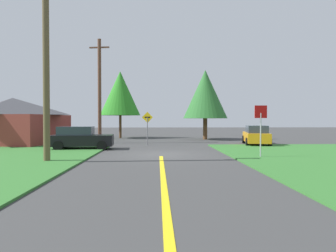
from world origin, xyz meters
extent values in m
plane|color=#3C3C3C|center=(0.00, 0.00, 0.00)|extent=(120.00, 120.00, 0.00)
cube|color=yellow|center=(0.00, -8.00, 0.01)|extent=(0.20, 14.00, 0.01)
cylinder|color=#9EA0A8|center=(5.45, -1.90, 1.23)|extent=(0.07, 0.07, 2.47)
cube|color=red|center=(5.45, -1.90, 2.54)|extent=(0.69, 0.06, 0.69)
cube|color=orange|center=(7.99, 6.42, 0.64)|extent=(2.58, 4.75, 0.76)
cube|color=#2D3842|center=(7.92, 6.09, 1.32)|extent=(1.98, 2.72, 0.60)
cylinder|color=black|center=(7.44, 8.09, 0.34)|extent=(0.35, 0.71, 0.68)
cylinder|color=black|center=(9.12, 7.76, 0.34)|extent=(0.35, 0.71, 0.68)
cylinder|color=black|center=(6.86, 5.09, 0.34)|extent=(0.35, 0.71, 0.68)
cylinder|color=black|center=(8.53, 4.76, 0.34)|extent=(0.35, 0.71, 0.68)
cube|color=black|center=(-5.52, 3.20, 0.64)|extent=(4.39, 2.19, 0.76)
cube|color=#2D3842|center=(-5.96, 3.16, 1.32)|extent=(2.46, 1.82, 0.60)
cylinder|color=black|center=(-4.14, 4.22, 0.34)|extent=(0.69, 0.27, 0.68)
cylinder|color=black|center=(-4.00, 2.38, 0.34)|extent=(0.69, 0.27, 0.68)
cylinder|color=black|center=(-7.03, 4.01, 0.34)|extent=(0.69, 0.27, 0.68)
cylinder|color=black|center=(-6.89, 2.17, 0.34)|extent=(0.69, 0.27, 0.68)
cylinder|color=brown|center=(-5.69, -3.08, 4.74)|extent=(0.32, 0.32, 9.47)
cylinder|color=brown|center=(-5.36, 8.63, 4.62)|extent=(0.31, 0.31, 9.24)
cube|color=brown|center=(-5.36, 8.63, 8.50)|extent=(1.80, 0.38, 0.12)
cylinder|color=slate|center=(-1.04, 6.31, 1.14)|extent=(0.08, 0.08, 2.29)
cube|color=yellow|center=(-1.04, 6.31, 2.29)|extent=(0.90, 0.14, 0.91)
cube|color=black|center=(-1.04, 6.31, 2.29)|extent=(0.45, 0.09, 0.10)
cylinder|color=brown|center=(-4.44, 15.87, 1.30)|extent=(0.29, 0.29, 2.59)
cone|color=#298421|center=(-4.44, 15.87, 5.09)|extent=(4.54, 4.54, 5.00)
cylinder|color=brown|center=(4.83, 13.19, 1.12)|extent=(0.44, 0.44, 2.24)
cone|color=#2B6A2C|center=(4.83, 13.19, 4.79)|extent=(4.64, 4.64, 5.10)
cube|color=maroon|center=(-12.63, 7.92, 1.26)|extent=(8.48, 7.63, 2.52)
pyramid|color=#3F3F44|center=(-12.63, 7.92, 3.24)|extent=(8.48, 7.63, 1.45)
camera|label=1|loc=(-0.20, -17.89, 2.12)|focal=31.63mm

